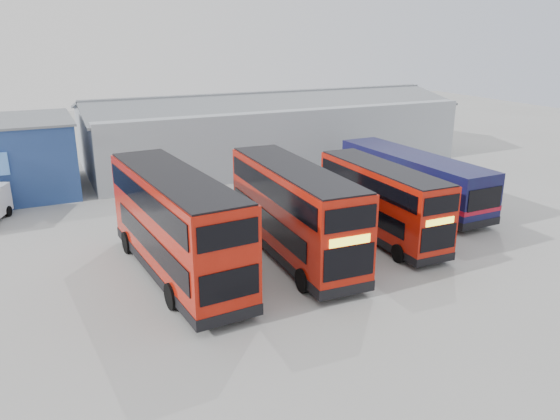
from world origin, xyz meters
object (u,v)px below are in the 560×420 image
(double_decker_left, at_px, (176,227))
(maintenance_shed, at_px, (268,130))
(double_decker_right, at_px, (381,203))
(double_decker_centre, at_px, (294,213))
(single_decker_blue, at_px, (411,180))

(double_decker_left, bearing_deg, maintenance_shed, -128.49)
(double_decker_left, relative_size, double_decker_right, 1.23)
(double_decker_centre, bearing_deg, double_decker_left, -179.61)
(double_decker_centre, xyz_separation_m, single_decker_blue, (10.61, 4.53, -0.64))
(maintenance_shed, relative_size, double_decker_centre, 2.79)
(single_decker_blue, bearing_deg, maintenance_shed, -80.34)
(maintenance_shed, distance_m, single_decker_blue, 15.89)
(maintenance_shed, distance_m, double_decker_left, 23.91)
(double_decker_left, xyz_separation_m, double_decker_centre, (5.77, -0.13, -0.11))
(double_decker_right, height_order, single_decker_blue, double_decker_right)
(double_decker_left, xyz_separation_m, single_decker_blue, (16.38, 4.39, -0.75))
(single_decker_blue, bearing_deg, double_decker_centre, 21.22)
(double_decker_left, height_order, single_decker_blue, double_decker_left)
(double_decker_left, relative_size, double_decker_centre, 1.06)
(maintenance_shed, height_order, single_decker_blue, maintenance_shed)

